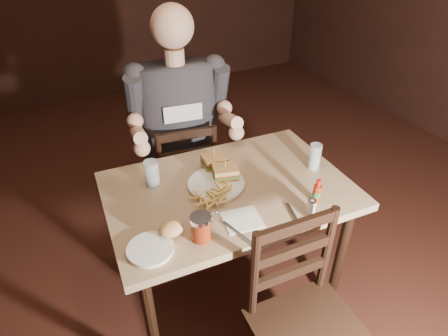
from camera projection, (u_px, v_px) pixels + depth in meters
name	position (u px, v px, depth m)	size (l,w,h in m)	color
room_shell	(185.00, 94.00, 1.09)	(7.00, 7.00, 7.00)	black
main_table	(229.00, 202.00, 1.81)	(1.17, 0.82, 0.77)	tan
chair_far	(183.00, 176.00, 2.42)	(0.39, 0.43, 0.86)	black
chair_near	(312.00, 336.00, 1.48)	(0.42, 0.46, 0.91)	black
diner	(180.00, 104.00, 2.08)	(0.60, 0.47, 1.03)	#2D2C31
dinner_plate	(216.00, 185.00, 1.76)	(0.26, 0.26, 0.01)	white
sandwich_left	(214.00, 158.00, 1.85)	(0.11, 0.09, 0.10)	tan
sandwich_right	(225.00, 169.00, 1.77)	(0.12, 0.10, 0.10)	tan
fries_pile	(214.00, 196.00, 1.65)	(0.25, 0.17, 0.04)	#DAB357
ketchup_dollop	(224.00, 172.00, 1.82)	(0.05, 0.05, 0.01)	maroon
glass_left	(152.00, 173.00, 1.74)	(0.07, 0.07, 0.13)	silver
glass_right	(315.00, 157.00, 1.85)	(0.06, 0.06, 0.13)	silver
hot_sauce	(317.00, 191.00, 1.64)	(0.04, 0.04, 0.12)	maroon
salt_shaker	(311.00, 206.00, 1.59)	(0.04, 0.04, 0.07)	white
syrup_dispenser	(201.00, 227.00, 1.45)	(0.09, 0.09, 0.11)	maroon
napkin	(242.00, 220.00, 1.57)	(0.16, 0.15, 0.00)	white
knife	(241.00, 236.00, 1.49)	(0.01, 0.21, 0.01)	silver
fork	(294.00, 216.00, 1.58)	(0.01, 0.17, 0.01)	silver
side_plate	(150.00, 250.00, 1.42)	(0.17, 0.17, 0.01)	white
bread_roll	(171.00, 229.00, 1.46)	(0.10, 0.08, 0.06)	tan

